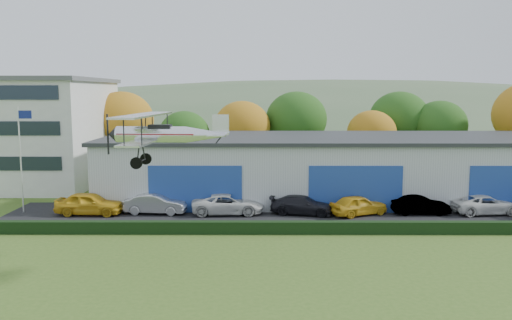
{
  "coord_description": "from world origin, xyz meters",
  "views": [
    {
      "loc": [
        -2.31,
        -16.8,
        9.09
      ],
      "look_at": [
        -2.41,
        11.98,
        5.33
      ],
      "focal_mm": 36.94,
      "sensor_mm": 36.0,
      "label": 1
    }
  ],
  "objects_px": {
    "car_5": "(420,205)",
    "car_6": "(486,205)",
    "car_3": "(302,205)",
    "car_4": "(358,205)",
    "flagpole": "(22,150)",
    "car_1": "(156,204)",
    "car_0": "(89,203)",
    "biplane": "(162,133)",
    "car_2": "(228,204)",
    "hangar": "(343,167)"
  },
  "relations": [
    {
      "from": "car_5",
      "to": "car_6",
      "type": "distance_m",
      "value": 4.92
    },
    {
      "from": "car_3",
      "to": "car_4",
      "type": "distance_m",
      "value": 4.11
    },
    {
      "from": "flagpole",
      "to": "car_1",
      "type": "height_order",
      "value": "flagpole"
    },
    {
      "from": "car_1",
      "to": "car_6",
      "type": "xyz_separation_m",
      "value": [
        24.58,
        0.04,
        -0.06
      ]
    },
    {
      "from": "flagpole",
      "to": "car_1",
      "type": "distance_m",
      "value": 10.75
    },
    {
      "from": "flagpole",
      "to": "car_5",
      "type": "relative_size",
      "value": 1.9
    },
    {
      "from": "flagpole",
      "to": "car_0",
      "type": "bearing_deg",
      "value": -8.37
    },
    {
      "from": "car_3",
      "to": "biplane",
      "type": "height_order",
      "value": "biplane"
    },
    {
      "from": "car_0",
      "to": "car_2",
      "type": "height_order",
      "value": "car_0"
    },
    {
      "from": "flagpole",
      "to": "car_5",
      "type": "height_order",
      "value": "flagpole"
    },
    {
      "from": "car_6",
      "to": "car_5",
      "type": "bearing_deg",
      "value": 85.79
    },
    {
      "from": "car_1",
      "to": "car_4",
      "type": "xyz_separation_m",
      "value": [
        15.01,
        -0.4,
        -0.01
      ]
    },
    {
      "from": "hangar",
      "to": "car_3",
      "type": "height_order",
      "value": "hangar"
    },
    {
      "from": "hangar",
      "to": "car_4",
      "type": "height_order",
      "value": "hangar"
    },
    {
      "from": "car_1",
      "to": "car_0",
      "type": "bearing_deg",
      "value": 98.11
    },
    {
      "from": "car_4",
      "to": "car_1",
      "type": "bearing_deg",
      "value": 63.71
    },
    {
      "from": "car_6",
      "to": "biplane",
      "type": "xyz_separation_m",
      "value": [
        -21.86,
        -11.7,
        6.25
      ]
    },
    {
      "from": "car_1",
      "to": "biplane",
      "type": "xyz_separation_m",
      "value": [
        2.71,
        -11.66,
        6.19
      ]
    },
    {
      "from": "car_2",
      "to": "biplane",
      "type": "bearing_deg",
      "value": 164.64
    },
    {
      "from": "car_1",
      "to": "car_5",
      "type": "distance_m",
      "value": 19.65
    },
    {
      "from": "hangar",
      "to": "car_6",
      "type": "relative_size",
      "value": 8.11
    },
    {
      "from": "car_5",
      "to": "car_2",
      "type": "bearing_deg",
      "value": 90.48
    },
    {
      "from": "car_0",
      "to": "car_1",
      "type": "distance_m",
      "value": 4.85
    },
    {
      "from": "flagpole",
      "to": "car_4",
      "type": "height_order",
      "value": "flagpole"
    },
    {
      "from": "hangar",
      "to": "car_4",
      "type": "xyz_separation_m",
      "value": [
        0.1,
        -6.82,
        -1.86
      ]
    },
    {
      "from": "car_5",
      "to": "car_4",
      "type": "bearing_deg",
      "value": 94.18
    },
    {
      "from": "car_0",
      "to": "car_5",
      "type": "distance_m",
      "value": 24.5
    },
    {
      "from": "hangar",
      "to": "car_4",
      "type": "relative_size",
      "value": 9.28
    },
    {
      "from": "car_3",
      "to": "car_4",
      "type": "relative_size",
      "value": 1.08
    },
    {
      "from": "car_6",
      "to": "car_0",
      "type": "bearing_deg",
      "value": 84.65
    },
    {
      "from": "car_2",
      "to": "car_6",
      "type": "height_order",
      "value": "car_2"
    },
    {
      "from": "hangar",
      "to": "flagpole",
      "type": "bearing_deg",
      "value": -166.49
    },
    {
      "from": "hangar",
      "to": "car_3",
      "type": "xyz_separation_m",
      "value": [
        -4.0,
        -6.57,
        -1.92
      ]
    },
    {
      "from": "car_1",
      "to": "biplane",
      "type": "distance_m",
      "value": 13.48
    },
    {
      "from": "flagpole",
      "to": "biplane",
      "type": "height_order",
      "value": "flagpole"
    },
    {
      "from": "hangar",
      "to": "car_5",
      "type": "bearing_deg",
      "value": -54.05
    },
    {
      "from": "car_3",
      "to": "car_5",
      "type": "xyz_separation_m",
      "value": [
        8.74,
        0.03,
        0.01
      ]
    },
    {
      "from": "flagpole",
      "to": "car_3",
      "type": "relative_size",
      "value": 1.69
    },
    {
      "from": "hangar",
      "to": "biplane",
      "type": "bearing_deg",
      "value": -124.01
    },
    {
      "from": "car_6",
      "to": "car_1",
      "type": "bearing_deg",
      "value": 84.05
    },
    {
      "from": "car_0",
      "to": "car_6",
      "type": "xyz_separation_m",
      "value": [
        29.42,
        0.35,
        -0.14
      ]
    },
    {
      "from": "flagpole",
      "to": "car_3",
      "type": "height_order",
      "value": "flagpole"
    },
    {
      "from": "car_2",
      "to": "car_4",
      "type": "bearing_deg",
      "value": -94.41
    },
    {
      "from": "hangar",
      "to": "flagpole",
      "type": "xyz_separation_m",
      "value": [
        -24.88,
        -5.98,
        2.13
      ]
    },
    {
      "from": "car_3",
      "to": "car_5",
      "type": "height_order",
      "value": "car_5"
    },
    {
      "from": "flagpole",
      "to": "car_0",
      "type": "distance_m",
      "value": 6.49
    },
    {
      "from": "car_2",
      "to": "car_3",
      "type": "relative_size",
      "value": 1.12
    },
    {
      "from": "car_0",
      "to": "car_2",
      "type": "bearing_deg",
      "value": -86.08
    },
    {
      "from": "flagpole",
      "to": "car_6",
      "type": "height_order",
      "value": "flagpole"
    },
    {
      "from": "car_0",
      "to": "biplane",
      "type": "xyz_separation_m",
      "value": [
        7.55,
        -11.34,
        6.11
      ]
    }
  ]
}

